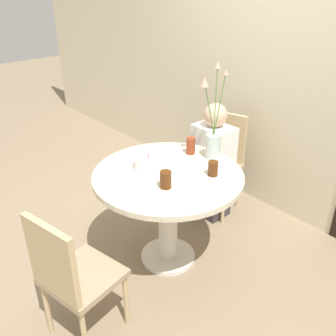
# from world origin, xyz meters

# --- Properties ---
(ground_plane) EXTENTS (16.00, 16.00, 0.00)m
(ground_plane) POSITION_xyz_m (0.00, 0.00, 0.00)
(ground_plane) COLOR #89755B
(wall_back) EXTENTS (8.00, 0.05, 2.60)m
(wall_back) POSITION_xyz_m (0.00, 1.27, 1.30)
(wall_back) COLOR beige
(wall_back) RESTS_ON ground_plane
(dining_table) EXTENTS (1.07, 1.07, 0.77)m
(dining_table) POSITION_xyz_m (0.00, 0.00, 0.60)
(dining_table) COLOR beige
(dining_table) RESTS_ON ground_plane
(chair_far_back) EXTENTS (0.50, 0.50, 0.91)m
(chair_far_back) POSITION_xyz_m (-0.26, 0.87, 0.51)
(chair_far_back) COLOR #9E896B
(chair_far_back) RESTS_ON ground_plane
(chair_right_flank) EXTENTS (0.47, 0.47, 0.91)m
(chair_right_flank) POSITION_xyz_m (0.17, -0.89, 0.51)
(chair_right_flank) COLOR #9E896B
(chair_right_flank) RESTS_ON ground_plane
(birthday_cake) EXTENTS (0.21, 0.21, 0.12)m
(birthday_cake) POSITION_xyz_m (-0.16, -0.05, 0.80)
(birthday_cake) COLOR white
(birthday_cake) RESTS_ON dining_table
(flower_vase) EXTENTS (0.16, 0.23, 0.70)m
(flower_vase) POSITION_xyz_m (0.03, 0.42, 0.94)
(flower_vase) COLOR #B2C6C1
(flower_vase) RESTS_ON dining_table
(side_plate) EXTENTS (0.21, 0.21, 0.01)m
(side_plate) POSITION_xyz_m (0.18, 0.06, 0.77)
(side_plate) COLOR white
(side_plate) RESTS_ON dining_table
(drink_glass_0) EXTENTS (0.08, 0.08, 0.12)m
(drink_glass_0) POSITION_xyz_m (0.14, -0.14, 0.83)
(drink_glass_0) COLOR #51280F
(drink_glass_0) RESTS_ON dining_table
(drink_glass_1) EXTENTS (0.07, 0.07, 0.13)m
(drink_glass_1) POSITION_xyz_m (-0.12, 0.35, 0.83)
(drink_glass_1) COLOR maroon
(drink_glass_1) RESTS_ON dining_table
(drink_glass_2) EXTENTS (0.07, 0.07, 0.10)m
(drink_glass_2) POSITION_xyz_m (0.23, 0.21, 0.82)
(drink_glass_2) COLOR #51280F
(drink_glass_2) RESTS_ON dining_table
(person_woman) EXTENTS (0.34, 0.24, 1.07)m
(person_woman) POSITION_xyz_m (-0.21, 0.72, 0.50)
(person_woman) COLOR #383333
(person_woman) RESTS_ON ground_plane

